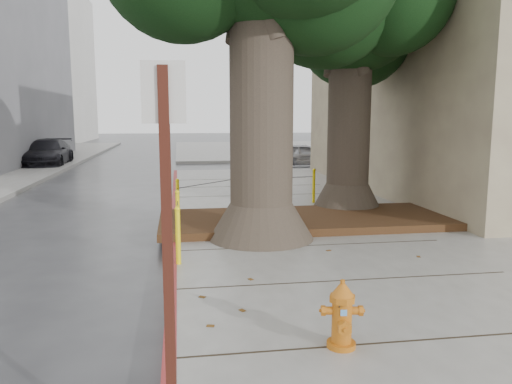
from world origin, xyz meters
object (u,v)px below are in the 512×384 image
(car_silver, at_px, (302,155))
(car_dark, at_px, (48,153))
(fire_hydrant, at_px, (342,315))
(signpost, at_px, (168,251))
(car_red, at_px, (377,153))

(car_silver, relative_size, car_dark, 0.73)
(fire_hydrant, distance_m, car_silver, 20.27)
(signpost, height_order, car_dark, signpost)
(fire_hydrant, bearing_deg, car_silver, 86.05)
(car_red, bearing_deg, car_dark, 90.49)
(car_red, distance_m, car_dark, 16.95)
(car_dark, bearing_deg, signpost, -76.25)
(car_dark, bearing_deg, fire_hydrant, -71.20)
(fire_hydrant, relative_size, car_red, 0.20)
(car_silver, xyz_separation_m, car_red, (4.23, 0.66, 0.01))
(car_red, height_order, car_dark, car_dark)
(car_red, bearing_deg, car_silver, 103.99)
(signpost, height_order, car_silver, signpost)
(fire_hydrant, relative_size, car_silver, 0.21)
(fire_hydrant, height_order, car_red, car_red)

